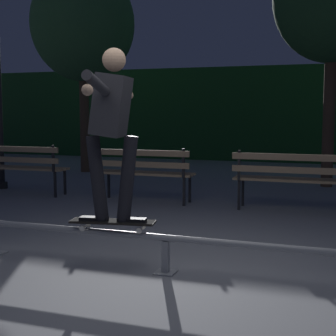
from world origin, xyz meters
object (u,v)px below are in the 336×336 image
Objects in this scene: skateboard at (113,222)px; park_bench_left_center at (143,169)px; park_bench_right_center at (289,175)px; grind_rail at (165,243)px; park_bench_leftmost at (21,164)px; skateboarder at (112,120)px; tree_far_left at (83,24)px.

park_bench_left_center is (-0.99, 3.17, 0.11)m from skateboard.
park_bench_right_center is at bearing 68.24° from skateboard.
grind_rail is 5.36× the size of skateboard.
park_bench_leftmost reaches higher than skateboard.
skateboarder is at bearing -72.50° from park_bench_left_center.
park_bench_right_center is at bearing -33.07° from tree_far_left.
skateboarder reaches higher than park_bench_right_center.
tree_far_left is (-3.83, 6.48, 3.01)m from skateboard.
skateboarder is 3.50m from park_bench_right_center.
skateboarder is (-0.51, 0.00, 1.09)m from grind_rail.
tree_far_left is (-5.09, 3.32, 2.90)m from park_bench_right_center.
grind_rail is at bearing -0.00° from skateboard.
grind_rail is 3.52m from park_bench_left_center.
skateboarder is at bearing -44.19° from park_bench_leftmost.
skateboarder is 0.97× the size of park_bench_right_center.
park_bench_left_center is 5.24m from tree_far_left.
park_bench_left_center reaches higher than skateboard.
grind_rail is 2.76× the size of skateboarder.
skateboarder is (0.00, 0.00, 0.94)m from skateboard.
park_bench_leftmost is 0.34× the size of tree_far_left.
park_bench_left_center is at bearing 180.00° from park_bench_right_center.
grind_rail is 8.42m from tree_far_left.
skateboard is 0.50× the size of park_bench_right_center.
tree_far_left reaches higher than skateboard.
park_bench_leftmost is at bearing 180.00° from park_bench_left_center.
park_bench_right_center is (1.26, 3.16, -0.82)m from skateboarder.
skateboarder reaches higher than grind_rail.
grind_rail is 2.68× the size of park_bench_right_center.
park_bench_leftmost reaches higher than grind_rail.
park_bench_leftmost is at bearing 135.81° from skateboarder.
tree_far_left is at bearing 146.93° from park_bench_right_center.
park_bench_left_center is at bearing 115.48° from grind_rail.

